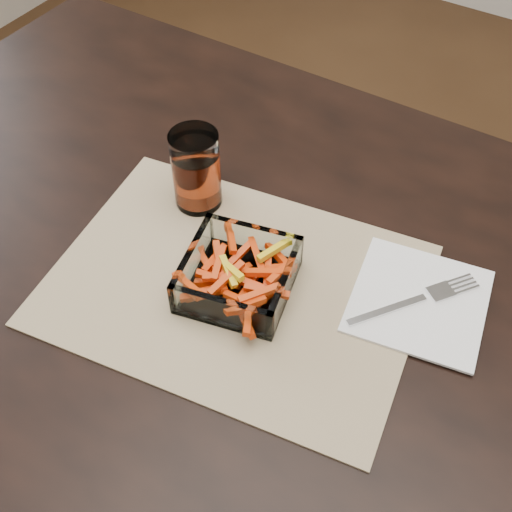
% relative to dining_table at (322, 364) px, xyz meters
% --- Properties ---
extents(dining_table, '(1.60, 0.90, 0.75)m').
position_rel_dining_table_xyz_m(dining_table, '(0.00, 0.00, 0.00)').
color(dining_table, black).
rests_on(dining_table, ground).
extents(placemat, '(0.49, 0.39, 0.00)m').
position_rel_dining_table_xyz_m(placemat, '(-0.13, -0.01, 0.09)').
color(placemat, tan).
rests_on(placemat, dining_table).
extents(glass_bowl, '(0.15, 0.15, 0.05)m').
position_rel_dining_table_xyz_m(glass_bowl, '(-0.12, -0.01, 0.11)').
color(glass_bowl, white).
rests_on(glass_bowl, placemat).
extents(tumbler, '(0.07, 0.07, 0.11)m').
position_rel_dining_table_xyz_m(tumbler, '(-0.25, 0.09, 0.14)').
color(tumbler, white).
rests_on(tumbler, placemat).
extents(napkin, '(0.18, 0.18, 0.00)m').
position_rel_dining_table_xyz_m(napkin, '(0.08, 0.09, 0.09)').
color(napkin, white).
rests_on(napkin, placemat).
extents(fork, '(0.12, 0.15, 0.00)m').
position_rel_dining_table_xyz_m(fork, '(0.08, 0.09, 0.10)').
color(fork, silver).
rests_on(fork, napkin).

